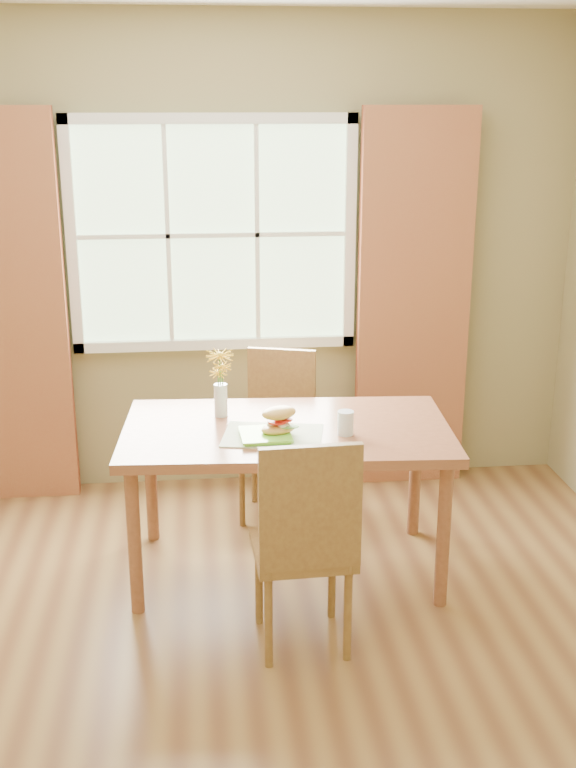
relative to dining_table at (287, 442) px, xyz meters
The scene contains 12 objects.
room 1.05m from the dining_table, 112.04° to the right, with size 4.24×3.84×2.74m.
window 1.43m from the dining_table, 104.98° to the left, with size 1.62×0.06×1.32m.
curtain_left 1.83m from the dining_table, 144.50° to the left, with size 0.65×0.08×2.20m, color maroon.
curtain_right 1.40m from the dining_table, 50.66° to the left, with size 0.65×0.08×2.20m, color maroon.
dining_table is the anchor object (origin of this frame).
chair_near 0.72m from the dining_table, 89.69° to the right, with size 0.42×0.42×0.97m.
chair_far 0.70m from the dining_table, 88.11° to the left, with size 0.47×0.47×0.92m.
placemat 0.16m from the dining_table, 123.91° to the right, with size 0.45×0.33×0.01m, color #E6F0CC.
plate 0.20m from the dining_table, 128.54° to the right, with size 0.23×0.23×0.01m, color #76D635.
croissant_sandwich 0.20m from the dining_table, 111.57° to the right, with size 0.20×0.17×0.13m.
water_glass 0.32m from the dining_table, 25.71° to the right, with size 0.08×0.08×0.11m.
flower_vase 0.45m from the dining_table, 147.76° to the left, with size 0.13×0.13×0.33m.
Camera 1 is at (-0.11, -3.21, 2.23)m, focal length 42.00 mm.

